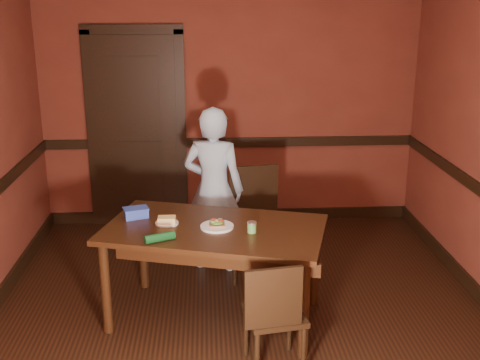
{
  "coord_description": "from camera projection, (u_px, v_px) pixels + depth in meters",
  "views": [
    {
      "loc": [
        -0.26,
        -4.13,
        2.43
      ],
      "look_at": [
        0.0,
        0.35,
        1.05
      ],
      "focal_mm": 45.0,
      "sensor_mm": 36.0,
      "label": 1
    }
  ],
  "objects": [
    {
      "name": "food_tub",
      "position": [
        136.0,
        213.0,
        4.7
      ],
      "size": [
        0.22,
        0.18,
        0.08
      ],
      "rotation": [
        0.0,
        0.0,
        0.3
      ],
      "color": "blue",
      "rests_on": "dining_table"
    },
    {
      "name": "baseboard_back",
      "position": [
        230.0,
        215.0,
        6.78
      ],
      "size": [
        4.0,
        0.03,
        0.12
      ],
      "primitive_type": "cube",
      "color": "black",
      "rests_on": "ground"
    },
    {
      "name": "dining_table",
      "position": [
        215.0,
        273.0,
        4.63
      ],
      "size": [
        1.82,
        1.32,
        0.76
      ],
      "primitive_type": "cube",
      "rotation": [
        0.0,
        0.0,
        -0.27
      ],
      "color": "black",
      "rests_on": "floor"
    },
    {
      "name": "floor",
      "position": [
        243.0,
        322.0,
        4.67
      ],
      "size": [
        4.0,
        4.5,
        0.01
      ],
      "primitive_type": "cube",
      "color": "black",
      "rests_on": "ground"
    },
    {
      "name": "door",
      "position": [
        137.0,
        127.0,
        6.41
      ],
      "size": [
        1.05,
        0.07,
        2.2
      ],
      "color": "black",
      "rests_on": "ground"
    },
    {
      "name": "chair_far",
      "position": [
        251.0,
        224.0,
        5.35
      ],
      "size": [
        0.52,
        0.52,
        0.97
      ],
      "primitive_type": null,
      "rotation": [
        0.0,
        0.0,
        0.16
      ],
      "color": "black",
      "rests_on": "floor"
    },
    {
      "name": "sauce_jar",
      "position": [
        252.0,
        227.0,
        4.4
      ],
      "size": [
        0.07,
        0.07,
        0.08
      ],
      "rotation": [
        0.0,
        0.0,
        0.24
      ],
      "color": "#569B47",
      "rests_on": "dining_table"
    },
    {
      "name": "wall_back",
      "position": [
        230.0,
        101.0,
        6.42
      ],
      "size": [
        4.0,
        0.02,
        2.7
      ],
      "primitive_type": "cube",
      "color": "maroon",
      "rests_on": "ground"
    },
    {
      "name": "chair_near",
      "position": [
        274.0,
        313.0,
        4.01
      ],
      "size": [
        0.43,
        0.43,
        0.81
      ],
      "primitive_type": null,
      "rotation": [
        0.0,
        0.0,
        3.31
      ],
      "color": "black",
      "rests_on": "floor"
    },
    {
      "name": "sandwich_plate",
      "position": [
        217.0,
        225.0,
        4.5
      ],
      "size": [
        0.25,
        0.25,
        0.06
      ],
      "rotation": [
        0.0,
        0.0,
        0.28
      ],
      "color": "white",
      "rests_on": "dining_table"
    },
    {
      "name": "wrapped_veg",
      "position": [
        160.0,
        237.0,
        4.24
      ],
      "size": [
        0.23,
        0.15,
        0.06
      ],
      "primitive_type": "cylinder",
      "rotation": [
        0.0,
        1.57,
        0.42
      ],
      "color": "#0E3C18",
      "rests_on": "dining_table"
    },
    {
      "name": "person",
      "position": [
        214.0,
        190.0,
        5.42
      ],
      "size": [
        0.62,
        0.49,
        1.51
      ],
      "primitive_type": "imported",
      "rotation": [
        0.0,
        0.0,
        2.89
      ],
      "color": "#A4C8E1",
      "rests_on": "floor"
    },
    {
      "name": "cheese_saucer",
      "position": [
        167.0,
        221.0,
        4.58
      ],
      "size": [
        0.18,
        0.18,
        0.06
      ],
      "rotation": [
        0.0,
        0.0,
        -0.32
      ],
      "color": "white",
      "rests_on": "dining_table"
    },
    {
      "name": "wall_front",
      "position": [
        282.0,
        315.0,
        2.12
      ],
      "size": [
        4.0,
        0.02,
        2.7
      ],
      "primitive_type": "cube",
      "color": "maroon",
      "rests_on": "ground"
    },
    {
      "name": "dado_back",
      "position": [
        230.0,
        142.0,
        6.54
      ],
      "size": [
        4.0,
        0.03,
        0.1
      ],
      "primitive_type": "cube",
      "color": "black",
      "rests_on": "ground"
    }
  ]
}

